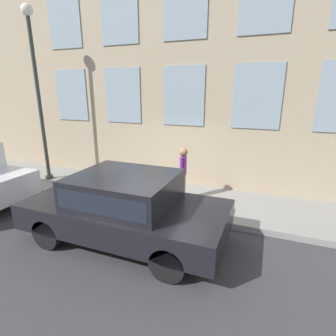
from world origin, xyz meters
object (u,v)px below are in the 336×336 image
parked_car_charcoal_near (125,204)px  fire_hydrant (153,190)px  person (183,169)px  street_lamp (36,77)px

parked_car_charcoal_near → fire_hydrant: bearing=5.4°
fire_hydrant → person: size_ratio=0.47×
person → parked_car_charcoal_near: person is taller
parked_car_charcoal_near → street_lamp: (2.23, 4.45, 2.75)m
fire_hydrant → street_lamp: size_ratio=0.13×
parked_car_charcoal_near → street_lamp: street_lamp is taller
person → fire_hydrant: bearing=105.5°
person → parked_car_charcoal_near: bearing=147.4°
person → parked_car_charcoal_near: size_ratio=0.35×
person → parked_car_charcoal_near: (-2.22, 0.55, -0.24)m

